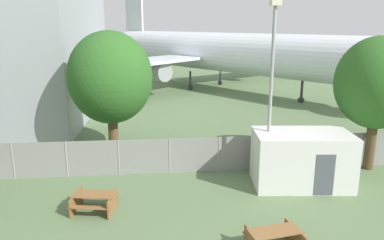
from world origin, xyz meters
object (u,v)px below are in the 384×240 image
Objects in this scene: picnic_bench_open_grass at (94,200)px; picnic_bench_near_cabin at (275,238)px; airplane at (214,52)px; portable_cabin at (302,159)px; tree_far_right at (378,83)px; tree_left_of_cabin at (110,78)px.

picnic_bench_near_cabin is at bearing -28.02° from picnic_bench_open_grass.
airplane reaches higher than portable_cabin.
picnic_bench_open_grass is (-6.43, 3.42, -0.00)m from picnic_bench_near_cabin.
tree_far_right is (4.20, -25.97, 0.28)m from airplane.
tree_far_right is at bearing -17.45° from tree_left_of_cabin.
portable_cabin is 5.96m from picnic_bench_near_cabin.
airplane is 23.65m from tree_left_of_cabin.
picnic_bench_near_cabin is 0.29× the size of tree_far_right.
tree_far_right reaches higher than picnic_bench_near_cabin.
tree_far_right is at bearing -28.83° from airplane.
tree_left_of_cabin is (-9.32, 5.89, 3.12)m from portable_cabin.
airplane is at bearing 99.19° from tree_far_right.
portable_cabin reaches higher than picnic_bench_open_grass.
portable_cabin is at bearing 10.44° from picnic_bench_open_grass.
picnic_bench_open_grass is 8.56m from tree_left_of_cabin.
picnic_bench_near_cabin is at bearing -43.31° from airplane.
tree_far_right is at bearing 13.65° from picnic_bench_open_grass.
portable_cabin is 11.46m from tree_left_of_cabin.
tree_far_right is at bearing 42.98° from picnic_bench_near_cabin.
picnic_bench_near_cabin is 0.28× the size of tree_left_of_cabin.
picnic_bench_open_grass is at bearing -55.91° from airplane.
tree_far_right is (7.23, 6.74, 4.07)m from picnic_bench_near_cabin.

